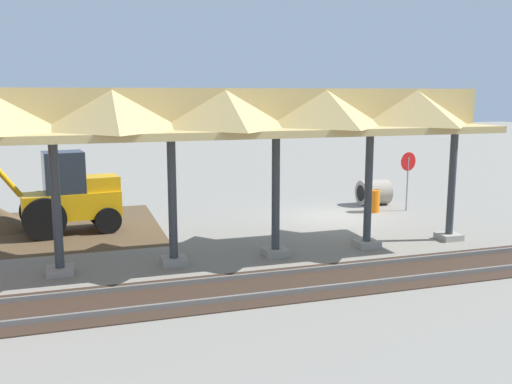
{
  "coord_description": "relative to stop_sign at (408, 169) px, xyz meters",
  "views": [
    {
      "loc": [
        9.53,
        19.76,
        4.76
      ],
      "look_at": [
        3.99,
        2.43,
        1.6
      ],
      "focal_mm": 40.0,
      "sensor_mm": 36.0,
      "label": 1
    }
  ],
  "objects": [
    {
      "name": "ground_plane",
      "position": [
        3.34,
        0.21,
        -1.74
      ],
      "size": [
        120.0,
        120.0,
        0.0
      ],
      "primitive_type": "plane",
      "color": "gray"
    },
    {
      "name": "dirt_work_zone",
      "position": [
        14.29,
        -0.94,
        -1.73
      ],
      "size": [
        8.46,
        7.0,
        0.01
      ],
      "primitive_type": "cube",
      "color": "brown",
      "rests_on": "ground"
    },
    {
      "name": "platform_canopy",
      "position": [
        8.84,
        4.53,
        2.42
      ],
      "size": [
        16.38,
        3.2,
        4.9
      ],
      "color": "#9E998E",
      "rests_on": "ground"
    },
    {
      "name": "rail_tracks",
      "position": [
        3.34,
        7.14,
        -1.71
      ],
      "size": [
        60.0,
        2.58,
        0.15
      ],
      "color": "slate",
      "rests_on": "ground"
    },
    {
      "name": "stop_sign",
      "position": [
        0.0,
        0.0,
        0.0
      ],
      "size": [
        0.75,
        0.17,
        2.41
      ],
      "color": "gray",
      "rests_on": "ground"
    },
    {
      "name": "backhoe",
      "position": [
        13.2,
        -0.26,
        -0.47
      ],
      "size": [
        5.27,
        2.07,
        2.82
      ],
      "color": "orange",
      "rests_on": "ground"
    },
    {
      "name": "dirt_mound",
      "position": [
        15.52,
        -1.61,
        -1.74
      ],
      "size": [
        4.8,
        4.8,
        1.51
      ],
      "primitive_type": "cone",
      "color": "brown",
      "rests_on": "ground"
    },
    {
      "name": "concrete_pipe",
      "position": [
        0.65,
        -1.55,
        -1.2
      ],
      "size": [
        1.28,
        1.08,
        1.08
      ],
      "color": "#9E9384",
      "rests_on": "ground"
    },
    {
      "name": "traffic_barrel",
      "position": [
        1.44,
        -0.21,
        -1.29
      ],
      "size": [
        0.56,
        0.56,
        0.9
      ],
      "primitive_type": "cylinder",
      "color": "orange",
      "rests_on": "ground"
    }
  ]
}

